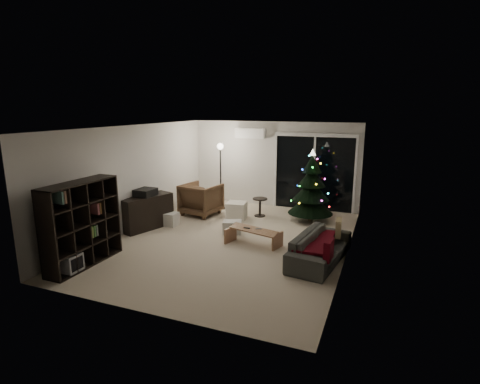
# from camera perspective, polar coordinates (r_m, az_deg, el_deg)

# --- Properties ---
(room) EXTENTS (6.50, 7.51, 2.60)m
(room) POSITION_cam_1_polar(r_m,az_deg,el_deg) (9.37, 4.72, 1.13)
(room) COLOR beige
(room) RESTS_ON ground
(bookshelf) EXTENTS (0.93, 1.64, 1.59)m
(bookshelf) POSITION_cam_1_polar(r_m,az_deg,el_deg) (7.68, -23.99, -4.30)
(bookshelf) COLOR black
(bookshelf) RESTS_ON floor
(media_cabinet) EXTENTS (0.88, 1.39, 0.81)m
(media_cabinet) POSITION_cam_1_polar(r_m,az_deg,el_deg) (9.42, -14.05, -2.98)
(media_cabinet) COLOR black
(media_cabinet) RESTS_ON floor
(stereo) EXTENTS (0.41, 0.49, 0.17)m
(stereo) POSITION_cam_1_polar(r_m,az_deg,el_deg) (9.30, -14.22, -0.06)
(stereo) COLOR black
(stereo) RESTS_ON media_cabinet
(armchair) EXTENTS (1.07, 1.10, 0.87)m
(armchair) POSITION_cam_1_polar(r_m,az_deg,el_deg) (10.34, -5.93, -1.07)
(armchair) COLOR brown
(armchair) RESTS_ON floor
(ottoman) EXTENTS (0.56, 0.56, 0.44)m
(ottoman) POSITION_cam_1_polar(r_m,az_deg,el_deg) (9.96, -0.54, -2.82)
(ottoman) COLOR beige
(ottoman) RESTS_ON floor
(cardboard_box_a) EXTENTS (0.47, 0.36, 0.33)m
(cardboard_box_a) POSITION_cam_1_polar(r_m,az_deg,el_deg) (9.59, -10.85, -4.05)
(cardboard_box_a) COLOR beige
(cardboard_box_a) RESTS_ON floor
(cardboard_box_b) EXTENTS (0.50, 0.43, 0.30)m
(cardboard_box_b) POSITION_cam_1_polar(r_m,az_deg,el_deg) (8.84, -1.21, -5.37)
(cardboard_box_b) COLOR beige
(cardboard_box_b) RESTS_ON floor
(side_table) EXTENTS (0.41, 0.41, 0.50)m
(side_table) POSITION_cam_1_polar(r_m,az_deg,el_deg) (10.18, 3.06, -2.32)
(side_table) COLOR black
(side_table) RESTS_ON floor
(floor_lamp) EXTENTS (0.30, 0.30, 1.85)m
(floor_lamp) POSITION_cam_1_polar(r_m,az_deg,el_deg) (10.79, -2.98, 2.23)
(floor_lamp) COLOR black
(floor_lamp) RESTS_ON floor
(sofa) EXTENTS (1.00, 1.99, 0.56)m
(sofa) POSITION_cam_1_polar(r_m,az_deg,el_deg) (7.43, 12.10, -8.26)
(sofa) COLOR #454642
(sofa) RESTS_ON floor
(sofa_throw) EXTENTS (0.59, 1.37, 0.05)m
(sofa_throw) POSITION_cam_1_polar(r_m,az_deg,el_deg) (7.40, 11.38, -7.28)
(sofa_throw) COLOR #400510
(sofa_throw) RESTS_ON sofa
(cushion_a) EXTENTS (0.14, 0.37, 0.37)m
(cushion_a) POSITION_cam_1_polar(r_m,az_deg,el_deg) (7.93, 14.77, -5.30)
(cushion_a) COLOR #897859
(cushion_a) RESTS_ON sofa
(cushion_b) EXTENTS (0.13, 0.37, 0.37)m
(cushion_b) POSITION_cam_1_polar(r_m,az_deg,el_deg) (6.71, 13.36, -8.60)
(cushion_b) COLOR #400510
(cushion_b) RESTS_ON sofa
(coffee_table) EXTENTS (1.20, 0.68, 0.36)m
(coffee_table) POSITION_cam_1_polar(r_m,az_deg,el_deg) (8.10, 2.06, -6.89)
(coffee_table) COLOR #946147
(coffee_table) RESTS_ON floor
(remote_a) EXTENTS (0.14, 0.04, 0.02)m
(remote_a) POSITION_cam_1_polar(r_m,az_deg,el_deg) (8.09, 1.06, -5.49)
(remote_a) COLOR black
(remote_a) RESTS_ON coffee_table
(remote_b) EXTENTS (0.14, 0.08, 0.02)m
(remote_b) POSITION_cam_1_polar(r_m,az_deg,el_deg) (8.05, 2.86, -5.59)
(remote_b) COLOR slate
(remote_b) RESTS_ON coffee_table
(christmas_tree) EXTENTS (1.40, 1.40, 1.88)m
(christmas_tree) POSITION_cam_1_polar(r_m,az_deg,el_deg) (9.75, 10.81, 0.95)
(christmas_tree) COLOR black
(christmas_tree) RESTS_ON floor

